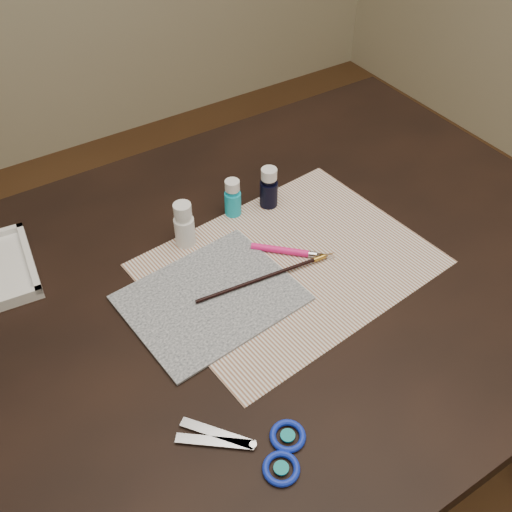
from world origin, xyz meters
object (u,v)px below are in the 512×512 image
paint_bottle_navy (269,188)px  paint_bottle_cyan (233,198)px  canvas (211,298)px  paper (290,264)px  scissors (240,447)px  paint_bottle_white (184,224)px

paint_bottle_navy → paint_bottle_cyan: bearing=168.6°
canvas → paint_bottle_navy: size_ratio=3.17×
canvas → paint_bottle_navy: bearing=35.7°
paint_bottle_cyan → paint_bottle_navy: bearing=-11.4°
paper → paint_bottle_cyan: (-0.01, 0.17, 0.04)m
canvas → paint_bottle_cyan: paint_bottle_cyan is taller
canvas → paint_bottle_cyan: size_ratio=3.48×
scissors → paint_bottle_navy: bearing=-89.4°
paint_bottle_white → paint_bottle_navy: (0.19, 0.01, -0.00)m
paper → canvas: 0.16m
paper → paint_bottle_white: 0.20m
scissors → canvas: bearing=-72.9°
paint_bottle_white → paint_bottle_cyan: paint_bottle_white is taller
canvas → paint_bottle_cyan: 0.22m
paint_bottle_white → scissors: (-0.13, -0.39, -0.04)m
paint_bottle_white → paint_bottle_navy: size_ratio=1.05×
paper → paint_bottle_cyan: paint_bottle_cyan is taller
paper → paint_bottle_white: paint_bottle_white is taller
canvas → scissors: (-0.10, -0.25, 0.00)m
paper → scissors: size_ratio=2.48×
paper → canvas: bearing=179.5°
paint_bottle_navy → scissors: bearing=-127.7°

